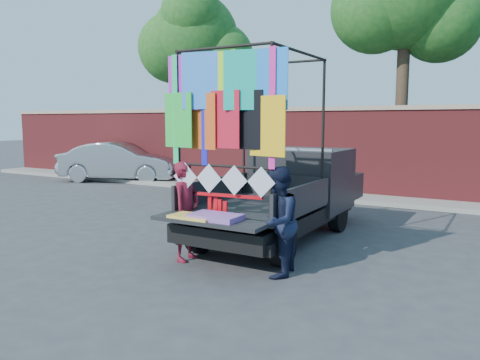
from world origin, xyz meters
The scene contains 9 objects.
ground centered at (0.00, 0.00, 0.00)m, with size 90.00×90.00×0.00m, color #38383A.
brick_wall centered at (0.00, 7.00, 1.33)m, with size 30.00×0.45×2.61m.
curb centered at (0.00, 6.30, 0.06)m, with size 30.00×1.20×0.12m, color gray.
tree_left centered at (-6.48, 8.12, 5.12)m, with size 4.20×3.30×7.05m.
pickup_truck centered at (0.25, 1.89, 0.82)m, with size 2.06×5.16×3.25m.
sedan centered at (-8.37, 6.06, 0.71)m, with size 1.50×4.31×1.42m, color #ABAEB2.
woman centered at (-0.44, -0.60, 0.79)m, with size 0.57×0.38×1.57m, color maroon.
man centered at (1.12, -0.57, 0.78)m, with size 0.76×0.59×1.56m, color #141A32.
streamer_bundle centered at (0.22, -0.60, 0.88)m, with size 1.06×0.17×0.73m.
Camera 1 is at (3.90, -6.42, 2.19)m, focal length 35.00 mm.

